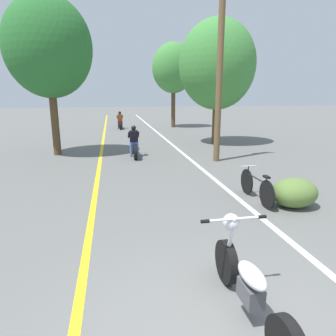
% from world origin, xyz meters
% --- Properties ---
extents(lane_stripe_center, '(0.14, 48.00, 0.01)m').
position_xyz_m(lane_stripe_center, '(-1.70, 12.32, 0.00)').
color(lane_stripe_center, yellow).
rests_on(lane_stripe_center, ground).
extents(lane_stripe_edge, '(0.14, 48.00, 0.01)m').
position_xyz_m(lane_stripe_edge, '(1.94, 12.32, 0.00)').
color(lane_stripe_edge, white).
rests_on(lane_stripe_edge, ground).
extents(utility_pole, '(1.10, 0.24, 7.31)m').
position_xyz_m(utility_pole, '(2.90, 8.70, 3.75)').
color(utility_pole, brown).
rests_on(utility_pole, ground).
extents(roadside_tree_right_near, '(3.95, 3.56, 6.34)m').
position_xyz_m(roadside_tree_right_near, '(4.28, 12.89, 4.06)').
color(roadside_tree_right_near, '#513A23').
rests_on(roadside_tree_right_near, ground).
extents(roadside_tree_right_far, '(3.30, 2.97, 6.45)m').
position_xyz_m(roadside_tree_right_far, '(3.71, 21.26, 4.52)').
color(roadside_tree_right_far, '#513A23').
rests_on(roadside_tree_right_far, ground).
extents(roadside_tree_left, '(3.53, 3.18, 6.50)m').
position_xyz_m(roadside_tree_left, '(-3.58, 11.19, 4.45)').
color(roadside_tree_left, '#513A23').
rests_on(roadside_tree_left, ground).
extents(roadside_bush, '(1.10, 0.88, 0.70)m').
position_xyz_m(roadside_bush, '(3.01, 3.56, 0.35)').
color(roadside_bush, '#5B7A38').
rests_on(roadside_bush, ground).
extents(motorcycle_foreground, '(0.90, 2.14, 1.07)m').
position_xyz_m(motorcycle_foreground, '(0.33, 0.39, 0.43)').
color(motorcycle_foreground, black).
rests_on(motorcycle_foreground, ground).
extents(motorcycle_rider_lead, '(0.50, 1.97, 1.33)m').
position_xyz_m(motorcycle_rider_lead, '(-0.27, 10.18, 0.50)').
color(motorcycle_rider_lead, black).
rests_on(motorcycle_rider_lead, ground).
extents(motorcycle_rider_far, '(0.50, 2.03, 1.32)m').
position_xyz_m(motorcycle_rider_far, '(-0.53, 20.93, 0.50)').
color(motorcycle_rider_far, black).
rests_on(motorcycle_rider_far, ground).
extents(bicycle_parked, '(0.44, 1.76, 0.79)m').
position_xyz_m(bicycle_parked, '(2.32, 4.12, 0.37)').
color(bicycle_parked, black).
rests_on(bicycle_parked, ground).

